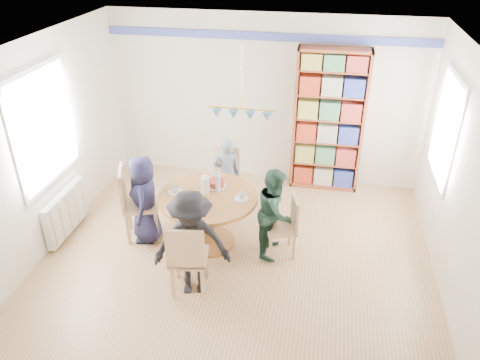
% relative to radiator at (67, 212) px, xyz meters
% --- Properties ---
extents(ground, '(5.00, 5.00, 0.00)m').
position_rel_radiator_xyz_m(ground, '(2.42, -0.30, -0.35)').
color(ground, tan).
extents(room_shell, '(5.00, 5.00, 5.00)m').
position_rel_radiator_xyz_m(room_shell, '(2.16, 0.57, 1.30)').
color(room_shell, white).
rests_on(room_shell, ground).
extents(radiator, '(0.12, 1.00, 0.60)m').
position_rel_radiator_xyz_m(radiator, '(0.00, 0.00, 0.00)').
color(radiator, silver).
rests_on(radiator, ground).
extents(dining_table, '(1.30, 1.30, 0.75)m').
position_rel_radiator_xyz_m(dining_table, '(1.98, 0.14, 0.21)').
color(dining_table, brown).
rests_on(dining_table, ground).
extents(chair_left, '(0.59, 0.59, 1.05)m').
position_rel_radiator_xyz_m(chair_left, '(0.95, 0.12, 0.23)').
color(chair_left, tan).
rests_on(chair_left, ground).
extents(chair_right, '(0.46, 0.46, 0.84)m').
position_rel_radiator_xyz_m(chair_right, '(3.02, 0.12, 0.11)').
color(chair_right, tan).
rests_on(chair_right, ground).
extents(chair_far, '(0.52, 0.52, 0.96)m').
position_rel_radiator_xyz_m(chair_far, '(1.97, 1.12, 0.18)').
color(chair_far, tan).
rests_on(chair_far, ground).
extents(chair_near, '(0.49, 0.49, 0.97)m').
position_rel_radiator_xyz_m(chair_near, '(1.99, -0.85, 0.18)').
color(chair_near, tan).
rests_on(chair_near, ground).
extents(person_left, '(0.53, 0.69, 1.24)m').
position_rel_radiator_xyz_m(person_left, '(1.13, 0.10, 0.27)').
color(person_left, black).
rests_on(person_left, ground).
extents(person_right, '(0.49, 0.62, 1.22)m').
position_rel_radiator_xyz_m(person_right, '(2.87, 0.13, 0.26)').
color(person_right, '#172F24').
rests_on(person_right, ground).
extents(person_far, '(0.48, 0.38, 1.14)m').
position_rel_radiator_xyz_m(person_far, '(2.03, 1.08, 0.22)').
color(person_far, gray).
rests_on(person_far, ground).
extents(person_near, '(0.97, 0.70, 1.34)m').
position_rel_radiator_xyz_m(person_near, '(2.03, -0.79, 0.32)').
color(person_near, black).
rests_on(person_near, ground).
extents(bookshelf, '(1.08, 0.32, 2.26)m').
position_rel_radiator_xyz_m(bookshelf, '(3.44, 2.04, 0.76)').
color(bookshelf, brown).
rests_on(bookshelf, ground).
extents(tableware, '(1.07, 1.07, 0.28)m').
position_rel_radiator_xyz_m(tableware, '(1.96, 0.17, 0.46)').
color(tableware, white).
rests_on(tableware, dining_table).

